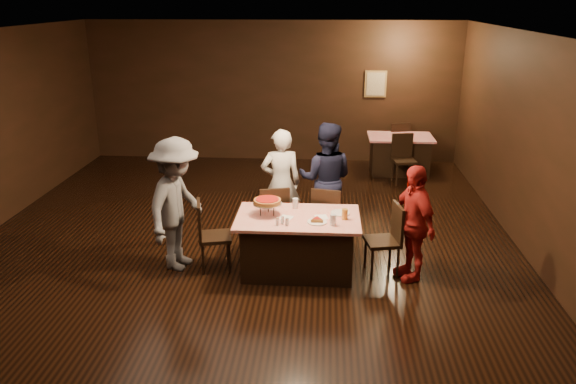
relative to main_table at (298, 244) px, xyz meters
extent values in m
plane|color=black|center=(-0.83, 0.39, -0.39)|extent=(10.00, 10.00, 0.00)
cube|color=silver|center=(-0.83, 0.39, 2.62)|extent=(8.00, 10.00, 0.04)
cube|color=black|center=(-0.83, 5.39, 1.11)|extent=(8.00, 0.04, 3.00)
cube|color=black|center=(3.17, 0.39, 1.11)|extent=(0.04, 10.00, 3.00)
cube|color=tan|center=(1.37, 5.36, 1.31)|extent=(0.46, 0.03, 0.56)
cube|color=beige|center=(1.37, 5.34, 1.31)|extent=(0.38, 0.01, 0.48)
cube|color=red|center=(0.00, 0.00, 0.00)|extent=(1.60, 1.00, 0.77)
cube|color=#B30B1E|center=(1.86, 4.54, 0.00)|extent=(1.30, 0.90, 0.77)
cube|color=black|center=(-0.40, 0.75, 0.09)|extent=(0.51, 0.51, 0.95)
cube|color=black|center=(0.40, 0.75, 0.09)|extent=(0.50, 0.50, 0.95)
cube|color=black|center=(-1.10, 0.00, 0.09)|extent=(0.50, 0.50, 0.95)
cube|color=black|center=(1.10, 0.00, 0.09)|extent=(0.49, 0.49, 0.95)
cube|color=black|center=(1.86, 3.84, 0.09)|extent=(0.48, 0.48, 0.95)
cube|color=black|center=(1.86, 5.14, 0.09)|extent=(0.51, 0.51, 0.95)
imported|color=silver|center=(-0.31, 1.20, 0.44)|extent=(0.66, 0.50, 1.65)
imported|color=black|center=(0.35, 1.31, 0.48)|extent=(0.92, 0.76, 1.73)
imported|color=slate|center=(-1.59, 0.02, 0.51)|extent=(0.92, 1.28, 1.78)
imported|color=#AF1F1C|center=(1.46, -0.08, 0.37)|extent=(0.68, 0.96, 1.52)
cylinder|color=black|center=(-0.40, 0.15, 0.46)|extent=(0.01, 0.01, 0.15)
cylinder|color=black|center=(-0.49, 0.00, 0.46)|extent=(0.01, 0.01, 0.15)
cylinder|color=black|center=(-0.31, 0.00, 0.46)|extent=(0.01, 0.01, 0.15)
cylinder|color=silver|center=(-0.40, 0.05, 0.54)|extent=(0.38, 0.38, 0.01)
cylinder|color=#B27233|center=(-0.40, 0.05, 0.57)|extent=(0.35, 0.35, 0.05)
cylinder|color=#A5140C|center=(-0.40, 0.05, 0.60)|extent=(0.30, 0.30, 0.01)
cylinder|color=white|center=(0.25, -0.18, 0.39)|extent=(0.25, 0.25, 0.01)
cylinder|color=#B27233|center=(0.25, -0.18, 0.42)|extent=(0.18, 0.18, 0.04)
cylinder|color=#A5140C|center=(0.25, -0.18, 0.44)|extent=(0.14, 0.14, 0.01)
cylinder|color=white|center=(0.55, 0.15, 0.39)|extent=(0.25, 0.25, 0.01)
cylinder|color=silver|center=(0.45, -0.25, 0.46)|extent=(0.08, 0.08, 0.14)
cylinder|color=#BF7F26|center=(0.60, -0.05, 0.46)|extent=(0.08, 0.08, 0.14)
cylinder|color=silver|center=(-0.05, 0.30, 0.46)|extent=(0.08, 0.08, 0.14)
cylinder|color=silver|center=(-0.18, -0.25, 0.43)|extent=(0.04, 0.04, 0.08)
cylinder|color=silver|center=(-0.18, -0.25, 0.47)|extent=(0.05, 0.05, 0.02)
cylinder|color=silver|center=(-0.12, -0.30, 0.43)|extent=(0.04, 0.04, 0.08)
cylinder|color=silver|center=(-0.12, -0.30, 0.47)|extent=(0.05, 0.05, 0.02)
cylinder|color=silver|center=(-0.24, -0.30, 0.43)|extent=(0.04, 0.04, 0.08)
cylinder|color=silver|center=(-0.24, -0.30, 0.47)|extent=(0.05, 0.05, 0.02)
cube|color=white|center=(0.30, 0.00, 0.39)|extent=(0.19, 0.19, 0.01)
cube|color=white|center=(-0.15, -0.05, 0.39)|extent=(0.21, 0.21, 0.01)
camera|label=1|loc=(0.33, -6.73, 3.08)|focal=35.00mm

